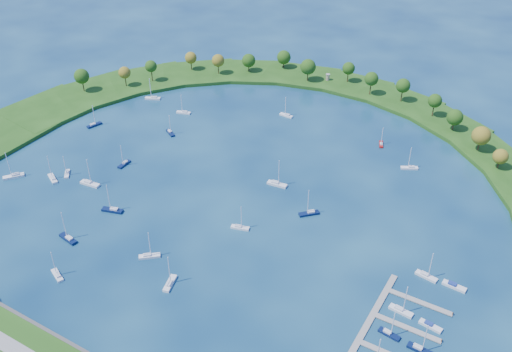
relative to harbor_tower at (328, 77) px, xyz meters
The scene contains 30 objects.
ground 116.20m from the harbor_tower, 84.45° to the right, with size 700.00×700.00×0.00m, color #082448.
breakwater 75.58m from the harbor_tower, 117.69° to the right, with size 286.74×247.64×2.00m.
breakwater_trees 27.84m from the harbor_tower, 84.77° to the right, with size 242.54×95.51×13.44m.
harbor_tower is the anchor object (origin of this frame).
moored_boat_0 136.29m from the harbor_tower, 108.97° to the right, with size 2.13×7.38×10.81m.
moored_boat_1 73.12m from the harbor_tower, 44.14° to the right, with size 4.02×6.63×9.44m.
moored_boat_2 104.33m from the harbor_tower, 114.72° to the right, with size 7.44×5.61×10.92m.
moored_boat_3 182.99m from the harbor_tower, 98.58° to the right, with size 9.18×3.99×13.06m.
moored_boat_4 160.48m from the harbor_tower, 112.47° to the right, with size 5.93×6.54×10.17m.
moored_boat_5 180.95m from the harbor_tower, 116.37° to the right, with size 7.56×8.78×13.38m.
moored_boat_6 160.36m from the harbor_tower, 98.90° to the right, with size 9.32×4.97×13.20m.
moored_boat_7 167.17m from the harbor_tower, 112.47° to the right, with size 8.47×5.88×12.24m.
moored_boat_8 143.54m from the harbor_tower, 79.25° to the right, with size 7.71×4.10×10.92m.
moored_boat_9 198.27m from the harbor_tower, 94.57° to the right, with size 7.76×4.96×11.09m.
moored_boat_10 181.58m from the harbor_tower, 83.10° to the right, with size 4.60×8.75×12.38m.
moored_boat_11 89.59m from the harbor_tower, 124.57° to the right, with size 7.94×4.27×11.24m.
moored_boat_12 156.13m from the harbor_tower, 107.39° to the right, with size 9.49×3.53×13.63m.
moored_boat_13 102.46m from the harbor_tower, 137.69° to the right, with size 8.80×5.91×12.66m.
moored_boat_14 96.13m from the harbor_tower, 42.11° to the right, with size 7.92×5.63×11.49m.
moored_boat_15 48.61m from the harbor_tower, 91.96° to the right, with size 7.73×2.75×11.14m.
moored_boat_16 127.55m from the harbor_tower, 68.59° to the right, with size 7.65×7.70×12.47m.
moored_boat_17 136.27m from the harbor_tower, 127.30° to the right, with size 4.55×8.30×11.76m.
moored_boat_18 109.98m from the harbor_tower, 76.90° to the right, with size 9.18×3.31×13.22m.
moored_boat_19 172.84m from the harbor_tower, 87.90° to the right, with size 7.56×6.88×11.77m.
docked_boat_6 189.06m from the harbor_tower, 59.21° to the right, with size 7.57×3.05×10.82m.
docked_boat_7 195.54m from the harbor_tower, 56.73° to the right, with size 8.31×2.77×12.04m.
docked_boat_8 179.29m from the harbor_tower, 57.33° to the right, with size 8.49×3.14×12.20m.
docked_boat_9 186.24m from the harbor_tower, 54.84° to the right, with size 7.95×3.24×1.58m.
docked_boat_10 163.73m from the harbor_tower, 52.72° to the right, with size 8.34×3.45×11.90m.
docked_boat_11 169.87m from the harbor_tower, 50.02° to the right, with size 8.52×2.93×1.71m.
Camera 1 is at (112.84, -177.58, 148.43)m, focal length 40.86 mm.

